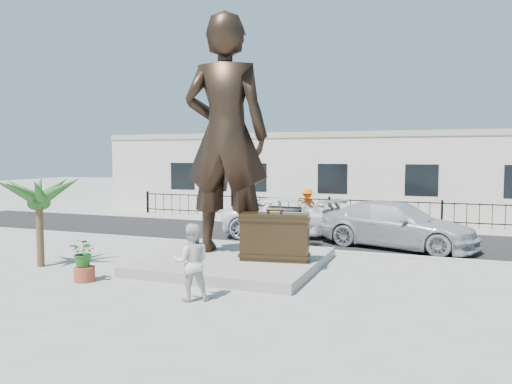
# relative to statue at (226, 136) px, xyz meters

# --- Properties ---
(ground) EXTENTS (100.00, 100.00, 0.00)m
(ground) POSITION_rel_statue_xyz_m (1.06, -2.04, -4.09)
(ground) COLOR #9E9991
(ground) RESTS_ON ground
(street) EXTENTS (40.00, 7.00, 0.01)m
(street) POSITION_rel_statue_xyz_m (1.06, 5.96, -4.08)
(street) COLOR black
(street) RESTS_ON ground
(curb) EXTENTS (40.00, 0.25, 0.12)m
(curb) POSITION_rel_statue_xyz_m (1.06, 2.46, -4.03)
(curb) COLOR #A5A399
(curb) RESTS_ON ground
(far_sidewalk) EXTENTS (40.00, 2.50, 0.02)m
(far_sidewalk) POSITION_rel_statue_xyz_m (1.06, 9.96, -4.08)
(far_sidewalk) COLOR #9E9991
(far_sidewalk) RESTS_ON ground
(plinth) EXTENTS (5.20, 5.20, 0.30)m
(plinth) POSITION_rel_statue_xyz_m (0.56, -0.54, -3.94)
(plinth) COLOR gray
(plinth) RESTS_ON ground
(fence) EXTENTS (22.00, 0.10, 1.20)m
(fence) POSITION_rel_statue_xyz_m (1.06, 10.76, -3.49)
(fence) COLOR black
(fence) RESTS_ON ground
(building) EXTENTS (28.00, 7.00, 4.40)m
(building) POSITION_rel_statue_xyz_m (1.06, 14.96, -1.89)
(building) COLOR silver
(building) RESTS_ON ground
(statue) EXTENTS (2.96, 2.13, 7.58)m
(statue) POSITION_rel_statue_xyz_m (0.00, 0.00, 0.00)
(statue) COLOR black
(statue) RESTS_ON plinth
(suitcase) EXTENTS (2.10, 0.95, 1.43)m
(suitcase) POSITION_rel_statue_xyz_m (1.89, -0.66, -3.08)
(suitcase) COLOR #352716
(suitcase) RESTS_ON plinth
(tourist) EXTENTS (1.12, 1.04, 1.84)m
(tourist) POSITION_rel_statue_xyz_m (1.02, -4.29, -3.17)
(tourist) COLOR silver
(tourist) RESTS_ON ground
(car_white) EXTENTS (6.49, 4.25, 1.66)m
(car_white) POSITION_rel_statue_xyz_m (0.58, 5.66, -3.25)
(car_white) COLOR white
(car_white) RESTS_ON street
(car_silver) EXTENTS (6.25, 3.82, 1.69)m
(car_silver) POSITION_rel_statue_xyz_m (5.00, 4.45, -3.23)
(car_silver) COLOR #A9AAAD
(car_silver) RESTS_ON street
(worker) EXTENTS (1.17, 0.72, 1.75)m
(worker) POSITION_rel_statue_xyz_m (0.20, 9.58, -3.19)
(worker) COLOR #DF580B
(worker) RESTS_ON far_sidewalk
(palm_tree) EXTENTS (1.80, 1.80, 3.20)m
(palm_tree) POSITION_rel_statue_xyz_m (-5.08, -2.75, -4.09)
(palm_tree) COLOR #25531E
(palm_tree) RESTS_ON ground
(planter) EXTENTS (0.56, 0.56, 0.40)m
(planter) POSITION_rel_statue_xyz_m (-2.58, -3.76, -3.89)
(planter) COLOR #993F28
(planter) RESTS_ON ground
(shrub) EXTENTS (0.74, 0.64, 0.81)m
(shrub) POSITION_rel_statue_xyz_m (-2.58, -3.76, -3.28)
(shrub) COLOR #215C1E
(shrub) RESTS_ON planter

